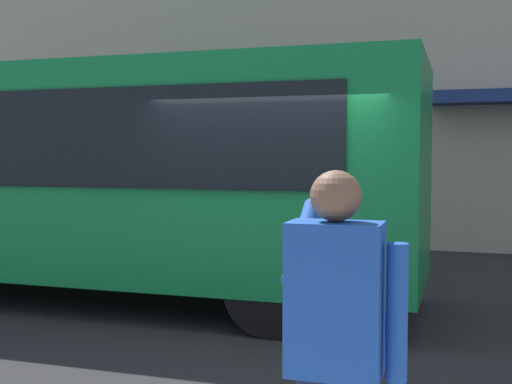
% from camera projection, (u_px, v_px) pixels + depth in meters
% --- Properties ---
extents(ground_plane, '(60.00, 60.00, 0.00)m').
position_uv_depth(ground_plane, '(279.00, 325.00, 7.30)').
color(ground_plane, '#232326').
extents(red_bus, '(9.05, 2.54, 3.08)m').
position_uv_depth(red_bus, '(79.00, 172.00, 8.69)').
color(red_bus, '#0F7238').
rests_on(red_bus, ground_plane).
extents(pedestrian_photographer, '(0.53, 0.52, 1.70)m').
position_uv_depth(pedestrian_photographer, '(336.00, 335.00, 2.78)').
color(pedestrian_photographer, '#1E2347').
rests_on(pedestrian_photographer, sidewalk_curb).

